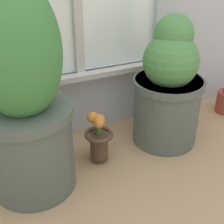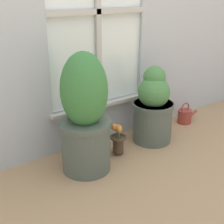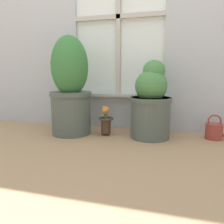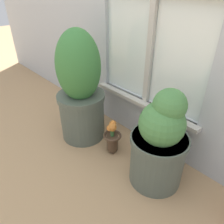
% 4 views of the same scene
% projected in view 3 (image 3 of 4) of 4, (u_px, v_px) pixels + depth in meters
% --- Properties ---
extents(ground_plane, '(10.00, 10.00, 0.00)m').
position_uv_depth(ground_plane, '(100.00, 144.00, 1.48)').
color(ground_plane, tan).
extents(potted_plant_left, '(0.32, 0.32, 0.76)m').
position_uv_depth(potted_plant_left, '(70.00, 88.00, 1.69)').
color(potted_plant_left, '#4C564C').
rests_on(potted_plant_left, ground_plane).
extents(potted_plant_right, '(0.31, 0.31, 0.57)m').
position_uv_depth(potted_plant_right, '(151.00, 103.00, 1.60)').
color(potted_plant_right, '#4C564C').
rests_on(potted_plant_right, ground_plane).
extents(flower_vase, '(0.12, 0.12, 0.23)m').
position_uv_depth(flower_vase, '(106.00, 120.00, 1.69)').
color(flower_vase, '#473323').
rests_on(flower_vase, ground_plane).
extents(watering_can, '(0.21, 0.12, 0.18)m').
position_uv_depth(watering_can, '(214.00, 131.00, 1.59)').
color(watering_can, '#99382D').
rests_on(watering_can, ground_plane).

